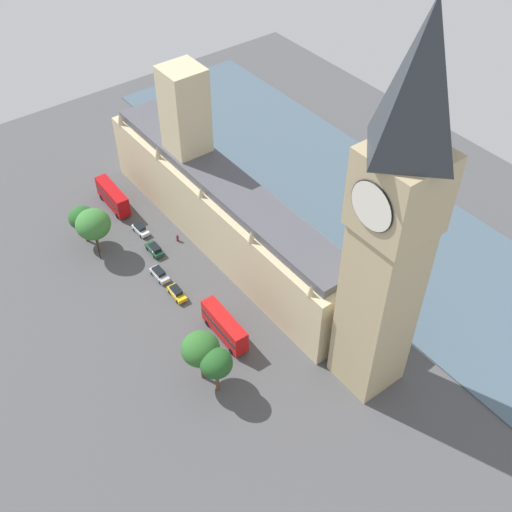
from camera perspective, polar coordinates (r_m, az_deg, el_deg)
name	(u,v)px	position (r m, az deg, el deg)	size (l,w,h in m)	color
ground_plane	(218,246)	(122.34, -3.43, 0.90)	(135.48, 135.48, 0.00)	#4C4C4F
river_thames	(331,189)	(136.40, 6.75, 5.97)	(34.20, 121.93, 0.25)	#475B6B
parliament_building	(220,204)	(118.55, -3.22, 4.72)	(10.96, 65.48, 31.69)	#CCBA8E
clock_tower	(394,222)	(80.93, 12.33, 3.01)	(9.62, 9.62, 60.89)	tan
double_decker_bus_midblock	(113,196)	(132.83, -12.77, 5.26)	(2.90, 10.57, 4.75)	#B20C0F
car_white_near_tower	(140,229)	(126.50, -10.36, 2.39)	(1.95, 4.15, 1.74)	silver
car_dark_green_leading	(155,249)	(121.74, -9.12, 0.62)	(2.04, 4.47, 1.74)	#19472D
car_silver_under_trees	(159,274)	(116.80, -8.69, -1.60)	(1.89, 4.50, 1.74)	#B7B7BC
car_yellow_cab_trailing	(177,293)	(113.08, -7.14, -3.30)	(1.98, 4.47, 1.74)	gold
double_decker_bus_corner	(224,326)	(105.03, -2.86, -6.29)	(2.92, 10.58, 4.75)	red
pedestrian_kerbside	(178,238)	(123.70, -7.08, 1.62)	(0.66, 0.66, 1.60)	maroon
plane_tree_by_river_gate	(82,218)	(123.86, -15.41, 3.34)	(5.02, 5.02, 8.00)	brown
plane_tree_opposite_hall	(200,349)	(96.58, -5.02, -8.34)	(5.95, 5.95, 9.68)	brown
plane_tree_far_end	(216,363)	(95.27, -3.61, -9.62)	(5.03, 5.03, 8.94)	brown
plane_tree_slot_10	(93,224)	(120.27, -14.45, 2.78)	(6.52, 6.52, 9.62)	brown
street_lamp_slot_11	(97,241)	(120.21, -14.16, 1.30)	(0.56, 0.56, 6.36)	black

